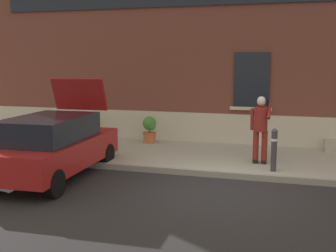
{
  "coord_description": "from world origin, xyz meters",
  "views": [
    {
      "loc": [
        1.5,
        -9.1,
        2.82
      ],
      "look_at": [
        -1.65,
        1.6,
        1.1
      ],
      "focal_mm": 46.09,
      "sensor_mm": 36.0,
      "label": 1
    }
  ],
  "objects_px": {
    "hatchback_car_red": "(53,145)",
    "person_on_phone": "(261,125)",
    "planter_terracotta": "(150,129)",
    "bollard_near_person": "(274,148)",
    "planter_cream": "(87,126)"
  },
  "relations": [
    {
      "from": "person_on_phone",
      "to": "planter_cream",
      "type": "relative_size",
      "value": 2.04
    },
    {
      "from": "hatchback_car_red",
      "to": "planter_terracotta",
      "type": "distance_m",
      "value": 4.23
    },
    {
      "from": "person_on_phone",
      "to": "hatchback_car_red",
      "type": "bearing_deg",
      "value": -151.94
    },
    {
      "from": "person_on_phone",
      "to": "planter_terracotta",
      "type": "relative_size",
      "value": 2.04
    },
    {
      "from": "bollard_near_person",
      "to": "planter_terracotta",
      "type": "distance_m",
      "value": 4.78
    },
    {
      "from": "hatchback_car_red",
      "to": "person_on_phone",
      "type": "relative_size",
      "value": 2.35
    },
    {
      "from": "hatchback_car_red",
      "to": "planter_cream",
      "type": "relative_size",
      "value": 4.79
    },
    {
      "from": "planter_cream",
      "to": "planter_terracotta",
      "type": "bearing_deg",
      "value": -0.33
    },
    {
      "from": "bollard_near_person",
      "to": "planter_cream",
      "type": "xyz_separation_m",
      "value": [
        -6.27,
        2.57,
        -0.11
      ]
    },
    {
      "from": "hatchback_car_red",
      "to": "person_on_phone",
      "type": "distance_m",
      "value": 5.21
    },
    {
      "from": "bollard_near_person",
      "to": "planter_cream",
      "type": "bearing_deg",
      "value": 157.68
    },
    {
      "from": "planter_cream",
      "to": "planter_terracotta",
      "type": "distance_m",
      "value": 2.24
    },
    {
      "from": "planter_terracotta",
      "to": "bollard_near_person",
      "type": "bearing_deg",
      "value": -32.45
    },
    {
      "from": "hatchback_car_red",
      "to": "bollard_near_person",
      "type": "relative_size",
      "value": 3.94
    },
    {
      "from": "planter_terracotta",
      "to": "person_on_phone",
      "type": "bearing_deg",
      "value": -27.17
    }
  ]
}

